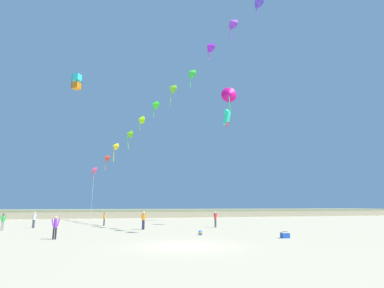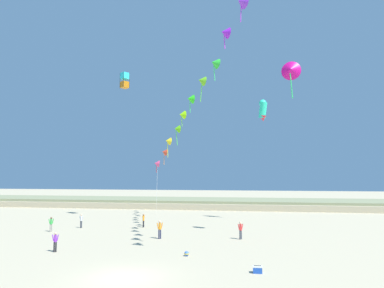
{
  "view_description": "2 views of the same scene",
  "coord_description": "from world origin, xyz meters",
  "px_view_note": "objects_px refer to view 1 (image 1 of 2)",
  "views": [
    {
      "loc": [
        -4.23,
        -17.3,
        2.26
      ],
      "look_at": [
        2.97,
        9.61,
        8.0
      ],
      "focal_mm": 28.0,
      "sensor_mm": 36.0,
      "label": 1
    },
    {
      "loc": [
        7.37,
        -19.91,
        6.04
      ],
      "look_at": [
        1.99,
        12.81,
        9.09
      ],
      "focal_mm": 32.0,
      "sensor_mm": 36.0,
      "label": 2
    }
  ],
  "objects_px": {
    "large_kite_low_lead": "(229,94)",
    "large_kite_mid_trail": "(77,82)",
    "beach_ball": "(201,233)",
    "person_far_center": "(34,219)",
    "person_far_left": "(3,220)",
    "person_far_right": "(215,218)",
    "large_kite_high_solo": "(227,117)",
    "person_mid_center": "(55,226)",
    "person_near_left": "(104,218)",
    "person_near_right": "(143,219)",
    "beach_cooler": "(285,235)"
  },
  "relations": [
    {
      "from": "person_near_left",
      "to": "large_kite_low_lead",
      "type": "bearing_deg",
      "value": 15.15
    },
    {
      "from": "person_near_left",
      "to": "large_kite_mid_trail",
      "type": "distance_m",
      "value": 20.13
    },
    {
      "from": "beach_ball",
      "to": "beach_cooler",
      "type": "bearing_deg",
      "value": -35.66
    },
    {
      "from": "person_mid_center",
      "to": "person_far_left",
      "type": "relative_size",
      "value": 0.99
    },
    {
      "from": "person_near_right",
      "to": "large_kite_mid_trail",
      "type": "height_order",
      "value": "large_kite_mid_trail"
    },
    {
      "from": "large_kite_high_solo",
      "to": "person_far_right",
      "type": "bearing_deg",
      "value": -139.3
    },
    {
      "from": "person_mid_center",
      "to": "person_far_center",
      "type": "relative_size",
      "value": 0.97
    },
    {
      "from": "person_far_right",
      "to": "large_kite_mid_trail",
      "type": "bearing_deg",
      "value": 144.05
    },
    {
      "from": "large_kite_mid_trail",
      "to": "large_kite_high_solo",
      "type": "relative_size",
      "value": 0.96
    },
    {
      "from": "person_far_right",
      "to": "person_near_right",
      "type": "bearing_deg",
      "value": -172.74
    },
    {
      "from": "large_kite_high_solo",
      "to": "beach_cooler",
      "type": "bearing_deg",
      "value": -94.76
    },
    {
      "from": "person_far_center",
      "to": "beach_ball",
      "type": "bearing_deg",
      "value": -38.66
    },
    {
      "from": "person_far_right",
      "to": "large_kite_mid_trail",
      "type": "height_order",
      "value": "large_kite_mid_trail"
    },
    {
      "from": "person_far_left",
      "to": "person_far_center",
      "type": "distance_m",
      "value": 3.58
    },
    {
      "from": "person_far_center",
      "to": "large_kite_mid_trail",
      "type": "relative_size",
      "value": 0.73
    },
    {
      "from": "person_far_center",
      "to": "beach_cooler",
      "type": "relative_size",
      "value": 2.78
    },
    {
      "from": "person_mid_center",
      "to": "large_kite_high_solo",
      "type": "xyz_separation_m",
      "value": [
        16.76,
        9.9,
        11.9
      ]
    },
    {
      "from": "person_far_center",
      "to": "large_kite_high_solo",
      "type": "xyz_separation_m",
      "value": [
        20.72,
        -2.07,
        11.88
      ]
    },
    {
      "from": "person_far_right",
      "to": "beach_ball",
      "type": "distance_m",
      "value": 8.43
    },
    {
      "from": "large_kite_low_lead",
      "to": "person_near_right",
      "type": "bearing_deg",
      "value": -140.47
    },
    {
      "from": "person_near_left",
      "to": "beach_cooler",
      "type": "bearing_deg",
      "value": -53.19
    },
    {
      "from": "person_far_center",
      "to": "beach_ball",
      "type": "relative_size",
      "value": 4.42
    },
    {
      "from": "person_near_left",
      "to": "large_kite_low_lead",
      "type": "xyz_separation_m",
      "value": [
        17.75,
        4.8,
        18.53
      ]
    },
    {
      "from": "person_near_left",
      "to": "beach_ball",
      "type": "relative_size",
      "value": 4.26
    },
    {
      "from": "large_kite_low_lead",
      "to": "large_kite_high_solo",
      "type": "relative_size",
      "value": 2.17
    },
    {
      "from": "person_far_left",
      "to": "large_kite_low_lead",
      "type": "distance_m",
      "value": 33.79
    },
    {
      "from": "large_kite_low_lead",
      "to": "beach_cooler",
      "type": "bearing_deg",
      "value": -103.13
    },
    {
      "from": "person_far_left",
      "to": "person_far_right",
      "type": "relative_size",
      "value": 0.95
    },
    {
      "from": "person_far_right",
      "to": "large_kite_high_solo",
      "type": "bearing_deg",
      "value": 40.7
    },
    {
      "from": "person_mid_center",
      "to": "person_far_right",
      "type": "bearing_deg",
      "value": 28.64
    },
    {
      "from": "person_near_right",
      "to": "beach_cooler",
      "type": "xyz_separation_m",
      "value": [
        8.94,
        -10.18,
        -0.79
      ]
    },
    {
      "from": "person_far_left",
      "to": "large_kite_mid_trail",
      "type": "height_order",
      "value": "large_kite_mid_trail"
    },
    {
      "from": "large_kite_low_lead",
      "to": "large_kite_mid_trail",
      "type": "height_order",
      "value": "large_kite_low_lead"
    },
    {
      "from": "large_kite_high_solo",
      "to": "large_kite_low_lead",
      "type": "bearing_deg",
      "value": 65.05
    },
    {
      "from": "person_near_right",
      "to": "person_far_right",
      "type": "bearing_deg",
      "value": 7.26
    },
    {
      "from": "person_far_left",
      "to": "large_kite_low_lead",
      "type": "bearing_deg",
      "value": 19.6
    },
    {
      "from": "large_kite_high_solo",
      "to": "person_far_center",
      "type": "bearing_deg",
      "value": 174.31
    },
    {
      "from": "person_mid_center",
      "to": "person_far_center",
      "type": "bearing_deg",
      "value": 108.32
    },
    {
      "from": "beach_ball",
      "to": "person_far_left",
      "type": "bearing_deg",
      "value": 152.42
    },
    {
      "from": "beach_cooler",
      "to": "person_near_left",
      "type": "bearing_deg",
      "value": 126.81
    },
    {
      "from": "person_far_center",
      "to": "large_kite_low_lead",
      "type": "bearing_deg",
      "value": 14.68
    },
    {
      "from": "person_near_left",
      "to": "person_near_right",
      "type": "bearing_deg",
      "value": -61.08
    },
    {
      "from": "person_near_left",
      "to": "person_far_left",
      "type": "relative_size",
      "value": 0.98
    },
    {
      "from": "large_kite_low_lead",
      "to": "beach_ball",
      "type": "relative_size",
      "value": 13.6
    },
    {
      "from": "large_kite_mid_trail",
      "to": "large_kite_high_solo",
      "type": "xyz_separation_m",
      "value": [
        18.69,
        -9.77,
        -6.65
      ]
    },
    {
      "from": "beach_ball",
      "to": "person_far_right",
      "type": "bearing_deg",
      "value": 62.64
    },
    {
      "from": "person_far_left",
      "to": "large_kite_low_lead",
      "type": "xyz_separation_m",
      "value": [
        26.62,
        9.48,
        18.52
      ]
    },
    {
      "from": "person_near_right",
      "to": "person_mid_center",
      "type": "bearing_deg",
      "value": -134.34
    },
    {
      "from": "large_kite_mid_trail",
      "to": "person_far_right",
      "type": "bearing_deg",
      "value": -35.95
    },
    {
      "from": "large_kite_low_lead",
      "to": "large_kite_mid_trail",
      "type": "xyz_separation_m",
      "value": [
        -22.67,
        1.24,
        0.02
      ]
    }
  ]
}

